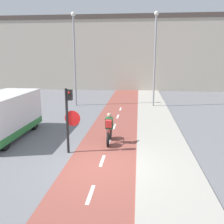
{
  "coord_description": "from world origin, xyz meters",
  "views": [
    {
      "loc": [
        1.38,
        -8.73,
        4.14
      ],
      "look_at": [
        0.0,
        4.18,
        1.2
      ],
      "focal_mm": 40.0,
      "sensor_mm": 36.0,
      "label": 1
    }
  ],
  "objects": [
    {
      "name": "cyclist_near",
      "position": [
        0.03,
        2.63,
        0.72
      ],
      "size": [
        0.46,
        1.71,
        1.51
      ],
      "color": "black",
      "rests_on": "ground_plane"
    },
    {
      "name": "van",
      "position": [
        -5.45,
        2.9,
        1.11
      ],
      "size": [
        2.09,
        5.01,
        2.24
      ],
      "color": "white",
      "rests_on": "ground_plane"
    },
    {
      "name": "building_row_background",
      "position": [
        0.0,
        23.84,
        4.42
      ],
      "size": [
        60.0,
        5.2,
        8.81
      ],
      "color": "#B2A899",
      "rests_on": "ground_plane"
    },
    {
      "name": "bike_lane",
      "position": [
        0.0,
        0.0,
        0.01
      ],
      "size": [
        2.72,
        60.0,
        0.02
      ],
      "color": "brown",
      "rests_on": "ground_plane"
    },
    {
      "name": "street_lamp_sidewalk",
      "position": [
        2.63,
        11.97,
        4.53
      ],
      "size": [
        0.36,
        0.36,
        7.51
      ],
      "color": "gray",
      "rests_on": "ground_plane"
    },
    {
      "name": "sidewalk_strip",
      "position": [
        2.56,
        0.0,
        0.03
      ],
      "size": [
        2.4,
        60.0,
        0.05
      ],
      "color": "#A8A399",
      "rests_on": "ground_plane"
    },
    {
      "name": "street_lamp_far",
      "position": [
        -3.9,
        11.76,
        4.54
      ],
      "size": [
        0.36,
        0.36,
        7.53
      ],
      "color": "gray",
      "rests_on": "ground_plane"
    },
    {
      "name": "traffic_light_pole",
      "position": [
        -1.51,
        1.25,
        1.76
      ],
      "size": [
        0.67,
        0.26,
        2.82
      ],
      "color": "black",
      "rests_on": "ground_plane"
    },
    {
      "name": "ground_plane",
      "position": [
        0.0,
        0.0,
        0.0
      ],
      "size": [
        120.0,
        120.0,
        0.0
      ],
      "primitive_type": "plane",
      "color": "slate"
    }
  ]
}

